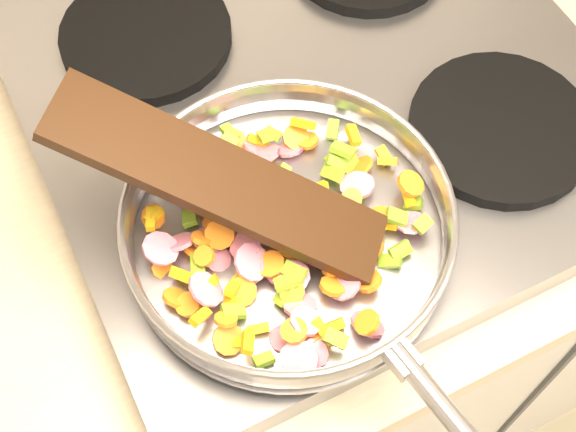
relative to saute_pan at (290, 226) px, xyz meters
name	(u,v)px	position (x,y,z in m)	size (l,w,h in m)	color
cooktop	(316,96)	(0.11, 0.16, -0.06)	(0.60, 0.60, 0.04)	#939399
grate_fl	(255,236)	(-0.03, 0.02, -0.04)	(0.19, 0.19, 0.02)	black
grate_fr	(501,128)	(0.25, 0.02, -0.04)	(0.19, 0.19, 0.02)	black
grate_bl	(146,35)	(-0.03, 0.30, -0.04)	(0.19, 0.19, 0.02)	black
saute_pan	(290,226)	(0.00, 0.00, 0.00)	(0.33, 0.50, 0.05)	#9E9EA5
vegetable_heap	(279,233)	(-0.01, 0.00, -0.01)	(0.27, 0.28, 0.05)	#7AB026
wooden_spatula	(221,181)	(-0.05, 0.04, 0.05)	(0.31, 0.07, 0.01)	black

